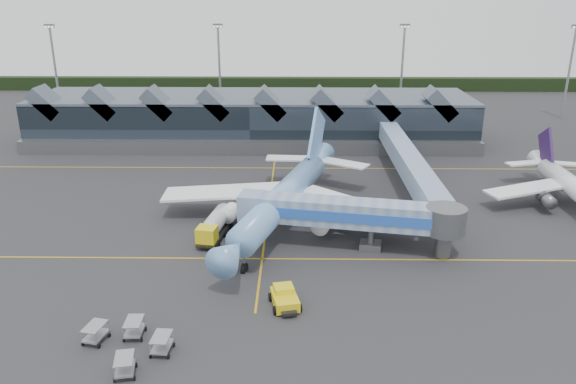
{
  "coord_description": "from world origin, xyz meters",
  "views": [
    {
      "loc": [
        3.97,
        -68.26,
        30.46
      ],
      "look_at": [
        2.96,
        1.67,
        5.0
      ],
      "focal_mm": 35.0,
      "sensor_mm": 36.0,
      "label": 1
    }
  ],
  "objects_px": {
    "regional_jet": "(572,186)",
    "pushback_tug": "(285,298)",
    "fuel_truck": "(216,224)",
    "main_airliner": "(286,195)",
    "jet_bridge": "(362,216)"
  },
  "relations": [
    {
      "from": "regional_jet",
      "to": "pushback_tug",
      "type": "distance_m",
      "value": 50.56
    },
    {
      "from": "pushback_tug",
      "to": "fuel_truck",
      "type": "bearing_deg",
      "value": 106.47
    },
    {
      "from": "main_airliner",
      "to": "pushback_tug",
      "type": "height_order",
      "value": "main_airliner"
    },
    {
      "from": "main_airliner",
      "to": "fuel_truck",
      "type": "height_order",
      "value": "main_airliner"
    },
    {
      "from": "fuel_truck",
      "to": "pushback_tug",
      "type": "bearing_deg",
      "value": -51.87
    },
    {
      "from": "main_airliner",
      "to": "fuel_truck",
      "type": "xyz_separation_m",
      "value": [
        -9.09,
        -5.15,
        -2.17
      ]
    },
    {
      "from": "regional_jet",
      "to": "pushback_tug",
      "type": "height_order",
      "value": "regional_jet"
    },
    {
      "from": "regional_jet",
      "to": "jet_bridge",
      "type": "bearing_deg",
      "value": -154.73
    },
    {
      "from": "jet_bridge",
      "to": "main_airliner",
      "type": "bearing_deg",
      "value": 148.23
    },
    {
      "from": "fuel_truck",
      "to": "main_airliner",
      "type": "bearing_deg",
      "value": 38.79
    },
    {
      "from": "jet_bridge",
      "to": "fuel_truck",
      "type": "relative_size",
      "value": 2.85
    },
    {
      "from": "jet_bridge",
      "to": "fuel_truck",
      "type": "bearing_deg",
      "value": -179.84
    },
    {
      "from": "jet_bridge",
      "to": "regional_jet",
      "type": "bearing_deg",
      "value": 35.64
    },
    {
      "from": "main_airliner",
      "to": "regional_jet",
      "type": "xyz_separation_m",
      "value": [
        41.86,
        6.55,
        -0.87
      ]
    },
    {
      "from": "fuel_truck",
      "to": "regional_jet",
      "type": "bearing_deg",
      "value": 22.22
    }
  ]
}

